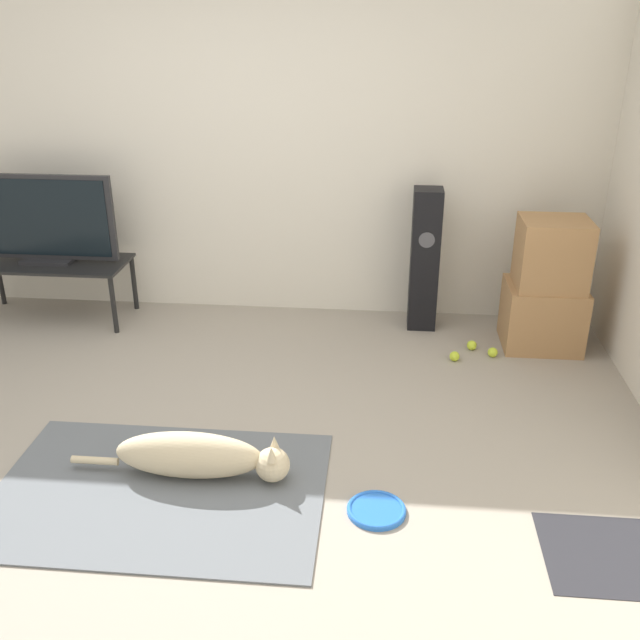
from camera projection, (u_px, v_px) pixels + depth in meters
name	position (u px, v px, depth m)	size (l,w,h in m)	color
ground_plane	(175.00, 462.00, 3.68)	(12.00, 12.00, 0.00)	#9E9384
wall_back	(242.00, 140.00, 5.07)	(8.00, 0.06, 2.55)	silver
area_rug	(159.00, 491.00, 3.46)	(1.60, 1.10, 0.01)	slate
dog	(199.00, 456.00, 3.51)	(1.11, 0.20, 0.24)	beige
frisbee	(376.00, 510.00, 3.31)	(0.28, 0.28, 0.03)	blue
cardboard_box_lower	(542.00, 315.00, 4.85)	(0.51, 0.44, 0.44)	#A87A4C
cardboard_box_upper	(552.00, 254.00, 4.65)	(0.44, 0.38, 0.46)	#A87A4C
floor_speaker	(425.00, 260.00, 5.02)	(0.20, 0.20, 1.02)	black
tv_stand	(50.00, 268.00, 5.20)	(1.13, 0.50, 0.44)	black
tv	(42.00, 220.00, 5.06)	(1.05, 0.20, 0.64)	#232326
tennis_ball_by_boxes	(493.00, 352.00, 4.76)	(0.07, 0.07, 0.07)	#C6E033
tennis_ball_near_speaker	(472.00, 345.00, 4.85)	(0.07, 0.07, 0.07)	#C6E033
tennis_ball_loose_on_carpet	(455.00, 356.00, 4.70)	(0.07, 0.07, 0.07)	#C6E033
door_mat	(628.00, 556.00, 3.05)	(0.73, 0.51, 0.01)	#28282D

